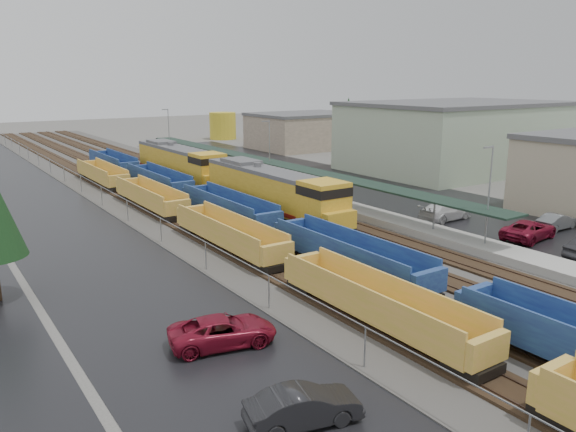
# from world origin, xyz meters

# --- Properties ---
(ballast_strip) EXTENTS (20.00, 160.00, 0.08)m
(ballast_strip) POSITION_xyz_m (0.00, 60.00, 0.04)
(ballast_strip) COLOR #302D2B
(ballast_strip) RESTS_ON ground
(trackbed) EXTENTS (14.60, 160.00, 0.22)m
(trackbed) POSITION_xyz_m (-0.00, 60.00, 0.16)
(trackbed) COLOR black
(trackbed) RESTS_ON ground
(west_parking_lot) EXTENTS (10.00, 160.00, 0.02)m
(west_parking_lot) POSITION_xyz_m (-15.00, 60.00, 0.01)
(west_parking_lot) COLOR black
(west_parking_lot) RESTS_ON ground
(east_commuter_lot) EXTENTS (16.00, 100.00, 0.02)m
(east_commuter_lot) POSITION_xyz_m (19.00, 50.00, 0.01)
(east_commuter_lot) COLOR black
(east_commuter_lot) RESTS_ON ground
(station_platform) EXTENTS (3.00, 80.00, 8.00)m
(station_platform) POSITION_xyz_m (9.50, 50.01, 0.73)
(station_platform) COLOR #9E9B93
(station_platform) RESTS_ON ground
(chainlink_fence) EXTENTS (0.08, 160.04, 2.02)m
(chainlink_fence) POSITION_xyz_m (-9.50, 58.44, 1.61)
(chainlink_fence) COLOR gray
(chainlink_fence) RESTS_ON ground
(industrial_buildings) EXTENTS (32.52, 75.30, 9.50)m
(industrial_buildings) POSITION_xyz_m (37.76, 45.85, 4.25)
(industrial_buildings) COLOR tan
(industrial_buildings) RESTS_ON ground
(distant_hills) EXTENTS (301.00, 140.00, 25.20)m
(distant_hills) POSITION_xyz_m (44.79, 210.68, 0.00)
(distant_hills) COLOR #445341
(distant_hills) RESTS_ON ground
(tree_east) EXTENTS (4.40, 4.40, 10.00)m
(tree_east) POSITION_xyz_m (28.00, 58.00, 6.47)
(tree_east) COLOR #332316
(tree_east) RESTS_ON ground
(locomotive_lead) EXTENTS (3.20, 21.12, 4.78)m
(locomotive_lead) POSITION_xyz_m (2.00, 37.40, 2.53)
(locomotive_lead) COLOR black
(locomotive_lead) RESTS_ON ground
(locomotive_trail) EXTENTS (3.20, 21.12, 4.78)m
(locomotive_trail) POSITION_xyz_m (2.00, 58.40, 2.53)
(locomotive_trail) COLOR black
(locomotive_trail) RESTS_ON ground
(well_string_yellow) EXTENTS (2.49, 95.67, 2.20)m
(well_string_yellow) POSITION_xyz_m (-6.00, 23.09, 1.12)
(well_string_yellow) COLOR gold
(well_string_yellow) RESTS_ON ground
(well_string_blue) EXTENTS (2.62, 98.60, 2.32)m
(well_string_blue) POSITION_xyz_m (-2.00, 30.40, 1.16)
(well_string_blue) COLOR navy
(well_string_blue) RESTS_ON ground
(storage_tank) EXTENTS (5.64, 5.64, 5.64)m
(storage_tank) POSITION_xyz_m (31.03, 102.87, 2.82)
(storage_tank) COLOR gold
(storage_tank) RESTS_ON ground
(parked_car_west_b) EXTENTS (2.54, 4.67, 1.46)m
(parked_car_west_b) POSITION_xyz_m (-14.21, 10.12, 0.73)
(parked_car_west_b) COLOR black
(parked_car_west_b) RESTS_ON ground
(parked_car_west_c) EXTENTS (3.54, 5.66, 1.46)m
(parked_car_west_c) POSITION_xyz_m (-13.67, 17.58, 0.73)
(parked_car_west_c) COLOR maroon
(parked_car_west_c) RESTS_ON ground
(parked_car_east_b) EXTENTS (3.32, 5.93, 1.57)m
(parked_car_east_b) POSITION_xyz_m (15.40, 20.23, 0.78)
(parked_car_east_b) COLOR maroon
(parked_car_east_b) RESTS_ON ground
(parked_car_east_c) EXTENTS (2.55, 5.71, 1.63)m
(parked_car_east_c) POSITION_xyz_m (14.79, 28.32, 0.81)
(parked_car_east_c) COLOR silver
(parked_car_east_c) RESTS_ON ground
(parked_car_east_e) EXTENTS (1.53, 4.28, 1.41)m
(parked_car_east_e) POSITION_xyz_m (20.17, 20.65, 0.70)
(parked_car_east_e) COLOR #595C5E
(parked_car_east_e) RESTS_ON ground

